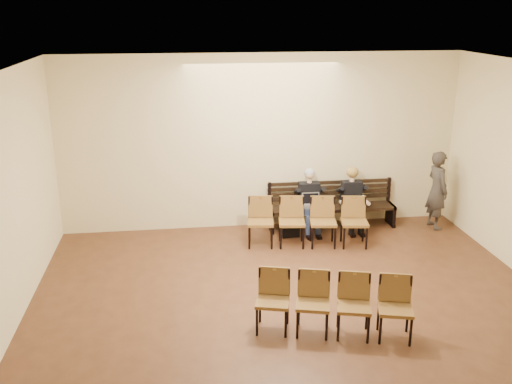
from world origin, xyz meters
TOP-DOWN VIEW (x-y plane):
  - ground at (0.00, 0.00)m, footprint 10.00×10.00m
  - room_walls at (0.00, 0.79)m, footprint 8.02×10.01m
  - bench at (1.41, 4.65)m, footprint 2.60×0.90m
  - seated_man at (0.92, 4.53)m, footprint 0.51×0.70m
  - seated_woman at (1.79, 4.53)m, footprint 0.50×0.69m
  - laptop at (0.92, 4.34)m, footprint 0.36×0.29m
  - water_bottle at (1.93, 4.31)m, footprint 0.07×0.07m
  - bag at (0.47, 4.30)m, footprint 0.36×0.26m
  - passerby at (3.50, 4.37)m, footprint 0.52×0.72m
  - chair_row_front at (0.71, 3.80)m, footprint 2.30×0.81m
  - chair_row_back at (0.38, 0.73)m, footprint 2.17×1.01m

SIDE VIEW (x-z plane):
  - ground at x=0.00m, z-range 0.00..0.00m
  - bag at x=0.47m, z-range 0.00..0.25m
  - bench at x=1.41m, z-range 0.00..0.45m
  - chair_row_back at x=0.38m, z-range 0.00..0.87m
  - chair_row_front at x=0.71m, z-range 0.00..0.93m
  - water_bottle at x=1.93m, z-range 0.45..0.66m
  - laptop at x=0.92m, z-range 0.45..0.70m
  - seated_woman at x=1.79m, z-range 0.00..1.16m
  - seated_man at x=0.92m, z-range 0.00..1.22m
  - passerby at x=3.50m, z-range 0.00..1.84m
  - room_walls at x=0.00m, z-range 0.78..4.29m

